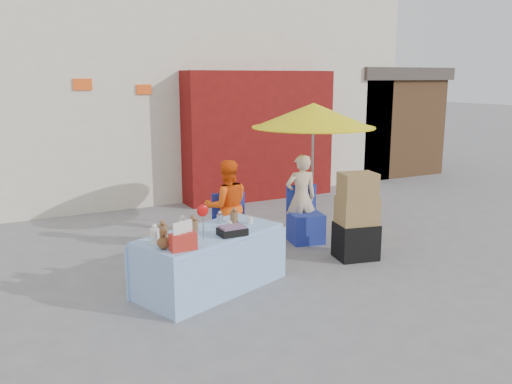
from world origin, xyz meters
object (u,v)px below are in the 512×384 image
vendor_beige (301,198)px  box_stack (357,219)px  market_table (210,260)px  chair_left (232,237)px  umbrella (313,116)px  chair_right (305,225)px  vendor_orange (227,206)px

vendor_beige → box_stack: bearing=112.1°
market_table → chair_left: (0.79, 1.04, -0.10)m
chair_left → box_stack: (1.44, -0.98, 0.30)m
market_table → umbrella: 3.09m
chair_right → vendor_orange: 1.33m
vendor_beige → umbrella: 1.27m
chair_right → market_table: bearing=-140.4°
chair_right → vendor_beige: (-0.00, 0.13, 0.41)m
chair_left → chair_right: (1.25, 0.00, 0.00)m
chair_left → vendor_orange: vendor_orange is taller
chair_right → vendor_beige: 0.43m
chair_right → umbrella: bearing=56.3°
vendor_beige → umbrella: umbrella is taller
chair_right → vendor_orange: vendor_orange is taller
chair_left → chair_right: same height
chair_left → vendor_orange: (-0.00, 0.13, 0.41)m
vendor_orange → box_stack: bearing=154.6°
market_table → chair_left: size_ratio=2.34×
box_stack → umbrella: bearing=85.1°
market_table → vendor_orange: vendor_orange is taller
vendor_orange → vendor_beige: (1.25, 0.00, -0.00)m
market_table → chair_right: (2.04, 1.04, -0.10)m
chair_right → vendor_beige: vendor_beige is taller
umbrella → vendor_orange: bearing=-174.5°
vendor_beige → box_stack: (0.19, -1.12, -0.11)m
market_table → umbrella: umbrella is taller
vendor_beige → chair_left: bearing=18.6°
vendor_orange → umbrella: umbrella is taller
vendor_beige → vendor_orange: bearing=12.5°
chair_right → umbrella: size_ratio=0.41×
market_table → umbrella: bearing=9.4°
market_table → box_stack: 2.23m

